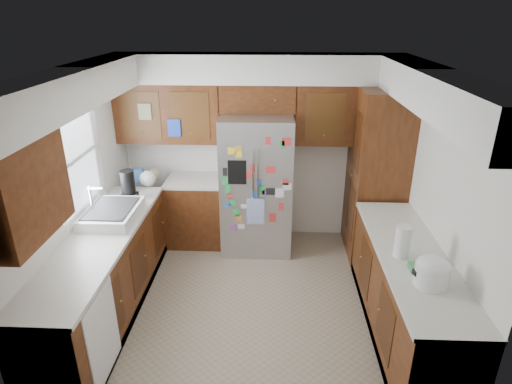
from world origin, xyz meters
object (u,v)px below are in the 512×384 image
pantry (376,175)px  rice_cooker (432,271)px  fridge (257,184)px  paper_towel (402,242)px

pantry → rice_cooker: 2.11m
fridge → rice_cooker: bearing=-55.2°
fridge → paper_towel: bearing=-51.6°
fridge → paper_towel: 2.22m
rice_cooker → paper_towel: paper_towel is taller
rice_cooker → pantry: bearing=90.0°
paper_towel → pantry: bearing=85.7°
pantry → fridge: size_ratio=1.19×
pantry → fridge: pantry is taller
pantry → paper_towel: bearing=-94.3°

